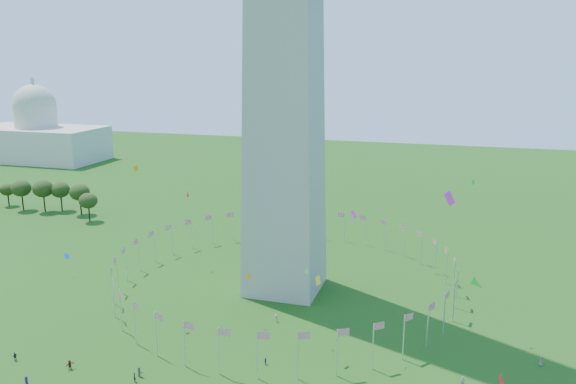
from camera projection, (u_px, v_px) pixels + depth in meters
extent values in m
cylinder|color=silver|center=(457.00, 289.00, 124.53)|extent=(0.24, 0.24, 9.00)
cylinder|color=silver|center=(455.00, 278.00, 131.18)|extent=(0.24, 0.24, 9.00)
cylinder|color=silver|center=(447.00, 267.00, 137.95)|extent=(0.24, 0.24, 9.00)
cylinder|color=silver|center=(436.00, 257.00, 144.66)|extent=(0.24, 0.24, 9.00)
cylinder|color=silver|center=(421.00, 249.00, 151.09)|extent=(0.24, 0.24, 9.00)
cylinder|color=silver|center=(404.00, 241.00, 157.06)|extent=(0.24, 0.24, 9.00)
cylinder|color=silver|center=(386.00, 235.00, 162.37)|extent=(0.24, 0.24, 9.00)
cylinder|color=silver|center=(366.00, 231.00, 166.87)|extent=(0.24, 0.24, 9.00)
cylinder|color=silver|center=(344.00, 227.00, 170.42)|extent=(0.24, 0.24, 9.00)
cylinder|color=silver|center=(323.00, 225.00, 172.91)|extent=(0.24, 0.24, 9.00)
cylinder|color=silver|center=(300.00, 223.00, 174.27)|extent=(0.24, 0.24, 9.00)
cylinder|color=silver|center=(278.00, 223.00, 174.46)|extent=(0.24, 0.24, 9.00)
cylinder|color=silver|center=(256.00, 224.00, 173.47)|extent=(0.24, 0.24, 9.00)
cylinder|color=silver|center=(234.00, 226.00, 171.32)|extent=(0.24, 0.24, 9.00)
cylinder|color=silver|center=(212.00, 229.00, 168.10)|extent=(0.24, 0.24, 9.00)
cylinder|color=silver|center=(192.00, 234.00, 163.88)|extent=(0.24, 0.24, 9.00)
cylinder|color=silver|center=(172.00, 239.00, 158.81)|extent=(0.24, 0.24, 9.00)
cylinder|color=silver|center=(154.00, 246.00, 153.04)|extent=(0.24, 0.24, 9.00)
cylinder|color=silver|center=(139.00, 254.00, 146.73)|extent=(0.24, 0.24, 9.00)
cylinder|color=silver|center=(126.00, 264.00, 140.09)|extent=(0.24, 0.24, 9.00)
cylinder|color=silver|center=(117.00, 274.00, 133.31)|extent=(0.24, 0.24, 9.00)
cylinder|color=silver|center=(113.00, 286.00, 126.60)|extent=(0.24, 0.24, 9.00)
cylinder|color=silver|center=(114.00, 298.00, 120.17)|extent=(0.24, 0.24, 9.00)
cylinder|color=silver|center=(121.00, 310.00, 114.21)|extent=(0.24, 0.24, 9.00)
cylinder|color=silver|center=(135.00, 323.00, 108.90)|extent=(0.24, 0.24, 9.00)
cylinder|color=silver|center=(156.00, 334.00, 104.40)|extent=(0.24, 0.24, 9.00)
cylinder|color=silver|center=(185.00, 344.00, 100.84)|extent=(0.24, 0.24, 9.00)
cylinder|color=silver|center=(219.00, 351.00, 98.35)|extent=(0.24, 0.24, 9.00)
cylinder|color=silver|center=(257.00, 355.00, 96.99)|extent=(0.24, 0.24, 9.00)
cylinder|color=silver|center=(298.00, 356.00, 96.80)|extent=(0.24, 0.24, 9.00)
cylinder|color=silver|center=(337.00, 353.00, 97.80)|extent=(0.24, 0.24, 9.00)
cylinder|color=silver|center=(373.00, 347.00, 99.94)|extent=(0.24, 0.24, 9.00)
cylinder|color=silver|center=(404.00, 337.00, 103.17)|extent=(0.24, 0.24, 9.00)
cylinder|color=silver|center=(428.00, 326.00, 107.38)|extent=(0.24, 0.24, 9.00)
cylinder|color=silver|center=(444.00, 314.00, 112.45)|extent=(0.24, 0.24, 9.00)
cylinder|color=silver|center=(454.00, 302.00, 118.23)|extent=(0.24, 0.24, 9.00)
imported|color=gray|center=(139.00, 371.00, 98.48)|extent=(1.94, 1.51, 1.92)
imported|color=black|center=(134.00, 377.00, 96.86)|extent=(0.69, 0.73, 1.68)
imported|color=#1E2547|center=(265.00, 361.00, 102.36)|extent=(0.53, 0.82, 1.37)
imported|color=black|center=(15.00, 357.00, 103.66)|extent=(0.92, 1.12, 1.64)
imported|color=gray|center=(276.00, 318.00, 119.00)|extent=(1.23, 0.93, 1.69)
imported|color=#361B53|center=(27.00, 381.00, 95.51)|extent=(1.13, 1.02, 1.92)
imported|color=maroon|center=(70.00, 365.00, 100.77)|extent=(1.30, 1.81, 1.79)
imported|color=gray|center=(463.00, 382.00, 95.32)|extent=(0.78, 0.61, 1.90)
imported|color=slate|center=(541.00, 361.00, 101.92)|extent=(1.06, 1.13, 1.91)
plane|color=green|center=(476.00, 283.00, 87.04)|extent=(1.52, 2.24, 2.43)
plane|color=#CC2699|center=(450.00, 198.00, 64.63)|extent=(1.34, 1.60, 1.77)
plane|color=orange|center=(136.00, 169.00, 116.10)|extent=(0.24, 1.45, 1.43)
plane|color=red|center=(188.00, 195.00, 147.87)|extent=(0.23, 1.83, 1.83)
plane|color=orange|center=(249.00, 277.00, 116.20)|extent=(1.23, 0.84, 1.42)
plane|color=#CC2699|center=(354.00, 214.00, 102.88)|extent=(1.42, 1.39, 1.65)
plane|color=green|center=(473.00, 182.00, 110.17)|extent=(0.76, 0.91, 1.18)
plane|color=red|center=(501.00, 381.00, 74.79)|extent=(0.66, 1.53, 1.53)
plane|color=green|center=(307.00, 272.00, 108.38)|extent=(0.98, 1.10, 1.44)
plane|color=yellow|center=(318.00, 280.00, 102.41)|extent=(1.59, 1.08, 1.72)
plane|color=blue|center=(67.00, 256.00, 143.00)|extent=(1.46, 1.70, 1.41)
ellipsoid|color=#2F4818|center=(8.00, 195.00, 211.42)|extent=(5.39, 5.39, 8.43)
ellipsoid|color=#2F4818|center=(22.00, 196.00, 205.05)|extent=(7.06, 7.06, 11.03)
ellipsoid|color=#2F4818|center=(44.00, 196.00, 202.99)|extent=(7.35, 7.35, 11.49)
ellipsoid|color=#2F4818|center=(61.00, 197.00, 204.28)|extent=(6.74, 6.74, 10.54)
ellipsoid|color=#2F4818|center=(80.00, 200.00, 199.44)|extent=(6.99, 6.99, 10.93)
ellipsoid|color=#2F4818|center=(89.00, 208.00, 191.17)|extent=(6.23, 6.23, 9.73)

